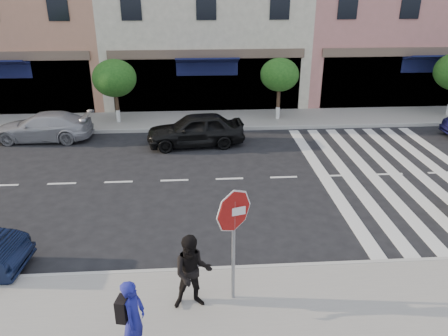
% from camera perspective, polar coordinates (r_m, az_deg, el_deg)
% --- Properties ---
extents(ground, '(120.00, 120.00, 0.00)m').
position_cam_1_polar(ground, '(12.42, 2.22, -9.22)').
color(ground, black).
rests_on(ground, ground).
extents(sidewalk_far, '(60.00, 3.00, 0.15)m').
position_cam_1_polar(sidewalk_far, '(22.42, -0.72, 6.32)').
color(sidewalk_far, gray).
rests_on(sidewalk_far, ground).
extents(building_centre, '(11.00, 9.00, 11.00)m').
position_cam_1_polar(building_centre, '(27.41, -2.66, 20.99)').
color(building_centre, beige).
rests_on(building_centre, ground).
extents(street_tree_wb, '(2.10, 2.10, 3.06)m').
position_cam_1_polar(street_tree_wb, '(21.96, -14.12, 11.28)').
color(street_tree_wb, '#473323').
rests_on(street_tree_wb, sidewalk_far).
extents(street_tree_c, '(1.90, 1.90, 3.04)m').
position_cam_1_polar(street_tree_c, '(22.02, 7.27, 11.95)').
color(street_tree_c, '#473323').
rests_on(street_tree_c, sidewalk_far).
extents(stop_sign, '(0.92, 0.30, 2.69)m').
position_cam_1_polar(stop_sign, '(9.06, 1.28, -7.15)').
color(stop_sign, gray).
rests_on(stop_sign, sidewalk_near).
extents(photographer, '(0.51, 0.67, 1.64)m').
position_cam_1_polar(photographer, '(8.65, -11.68, -18.72)').
color(photographer, navy).
rests_on(photographer, sidewalk_near).
extents(walker, '(0.90, 0.73, 1.74)m').
position_cam_1_polar(walker, '(9.50, -4.14, -13.44)').
color(walker, black).
rests_on(walker, sidewalk_near).
extents(car_far_left, '(4.35, 1.91, 1.24)m').
position_cam_1_polar(car_far_left, '(21.19, -22.53, 5.01)').
color(car_far_left, '#9D9CA2').
rests_on(car_far_left, ground).
extents(car_far_mid, '(4.32, 2.09, 1.42)m').
position_cam_1_polar(car_far_mid, '(18.95, -3.75, 5.03)').
color(car_far_mid, black).
rests_on(car_far_mid, ground).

